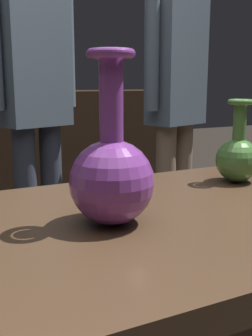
% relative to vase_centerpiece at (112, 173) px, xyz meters
% --- Properties ---
extents(vase_centerpiece, '(0.15, 0.15, 0.31)m').
position_rel_vase_centerpiece_xyz_m(vase_centerpiece, '(0.00, 0.00, 0.00)').
color(vase_centerpiece, '#7A388E').
rests_on(vase_centerpiece, display_plinth).
extents(vase_tall_behind, '(0.11, 0.11, 0.21)m').
position_rel_vase_centerpiece_xyz_m(vase_tall_behind, '(0.42, 0.15, -0.03)').
color(vase_tall_behind, '#477A38').
rests_on(vase_tall_behind, display_plinth).
extents(shelf_vase_right, '(0.09, 0.09, 0.31)m').
position_rel_vase_centerpiece_xyz_m(shelf_vase_right, '(0.58, 2.15, 0.25)').
color(shelf_vase_right, '#2D429E').
rests_on(shelf_vase_right, back_display_shelf).
extents(visitor_center_back, '(0.45, 0.27, 1.71)m').
position_rel_vase_centerpiece_xyz_m(visitor_center_back, '(0.21, 1.34, 0.12)').
color(visitor_center_back, '#333847').
rests_on(visitor_center_back, ground_plane).
extents(visitor_near_right, '(0.45, 0.27, 1.67)m').
position_rel_vase_centerpiece_xyz_m(visitor_near_right, '(0.95, 1.25, 0.10)').
color(visitor_near_right, '#846B56').
rests_on(visitor_near_right, ground_plane).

